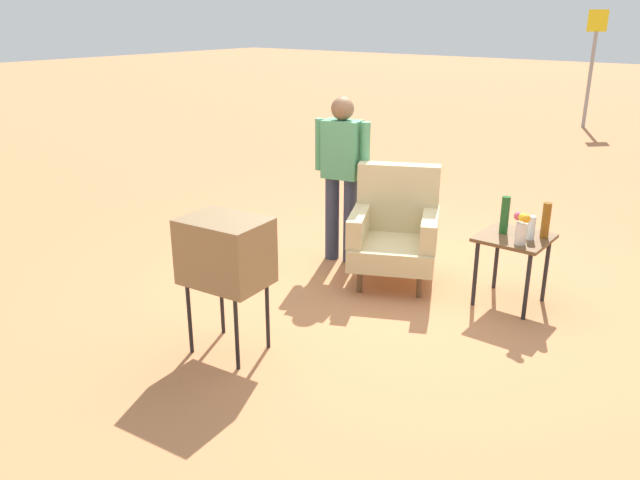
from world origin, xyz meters
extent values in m
plane|color=#C17A4C|center=(0.00, 0.00, 0.00)|extent=(60.00, 60.00, 0.00)
cylinder|color=brown|center=(-0.18, -0.28, 0.11)|extent=(0.05, 0.05, 0.22)
cylinder|color=brown|center=(0.29, -0.05, 0.11)|extent=(0.05, 0.05, 0.22)
cylinder|color=brown|center=(-0.42, 0.20, 0.11)|extent=(0.05, 0.05, 0.22)
cylinder|color=brown|center=(0.06, 0.43, 0.11)|extent=(0.05, 0.05, 0.22)
cube|color=#CCB784|center=(-0.06, 0.07, 0.32)|extent=(1.02, 1.02, 0.20)
cube|color=#CCB784|center=(-0.20, 0.36, 0.74)|extent=(0.75, 0.48, 0.64)
cube|color=#CCB784|center=(-0.35, -0.07, 0.55)|extent=(0.42, 0.68, 0.26)
cube|color=#CCB784|center=(0.23, 0.21, 0.55)|extent=(0.42, 0.68, 0.26)
cylinder|color=black|center=(0.74, 0.10, 0.29)|extent=(0.04, 0.04, 0.59)
cylinder|color=black|center=(1.19, 0.10, 0.29)|extent=(0.04, 0.04, 0.59)
cylinder|color=black|center=(0.74, 0.55, 0.29)|extent=(0.04, 0.04, 0.59)
cylinder|color=black|center=(1.19, 0.55, 0.29)|extent=(0.04, 0.04, 0.59)
cube|color=brown|center=(0.97, 0.32, 0.60)|extent=(0.56, 0.56, 0.03)
cylinder|color=black|center=(-0.16, -1.53, 0.28)|extent=(0.03, 0.03, 0.55)
cylinder|color=black|center=(-0.60, -1.58, 0.28)|extent=(0.03, 0.03, 0.55)
cylinder|color=black|center=(-0.13, -1.89, 0.28)|extent=(0.03, 0.03, 0.55)
cylinder|color=black|center=(-0.57, -1.93, 0.28)|extent=(0.03, 0.03, 0.55)
cube|color=olive|center=(-0.37, -1.73, 0.79)|extent=(0.64, 0.50, 0.48)
cube|color=#383D3F|center=(-0.39, -1.51, 0.79)|extent=(0.42, 0.05, 0.34)
cylinder|color=#2D3347|center=(-0.89, 0.25, 0.43)|extent=(0.14, 0.14, 0.86)
cylinder|color=#2D3347|center=(-0.69, 0.29, 0.43)|extent=(0.14, 0.14, 0.86)
cube|color=#4C9366|center=(-0.79, 0.27, 1.14)|extent=(0.40, 0.29, 0.56)
cylinder|color=#4C9366|center=(-1.02, 0.22, 1.17)|extent=(0.09, 0.09, 0.50)
cylinder|color=#4C9366|center=(-0.55, 0.32, 1.17)|extent=(0.09, 0.09, 0.50)
sphere|color=brown|center=(-0.79, 0.27, 1.53)|extent=(0.22, 0.22, 0.22)
cylinder|color=gray|center=(-1.20, 9.97, 1.00)|extent=(0.08, 0.08, 2.00)
cube|color=yellow|center=(-1.20, 9.97, 2.22)|extent=(0.33, 0.33, 0.44)
cylinder|color=#1E5623|center=(0.85, 0.34, 0.78)|extent=(0.07, 0.07, 0.32)
cylinder|color=brown|center=(1.17, 0.44, 0.77)|extent=(0.07, 0.07, 0.30)
cylinder|color=silver|center=(1.09, 0.32, 0.72)|extent=(0.06, 0.06, 0.20)
cylinder|color=silver|center=(1.07, 0.15, 0.71)|extent=(0.09, 0.09, 0.18)
sphere|color=yellow|center=(1.07, 0.15, 0.85)|extent=(0.07, 0.07, 0.07)
sphere|color=#E04C66|center=(1.03, 0.16, 0.85)|extent=(0.07, 0.07, 0.07)
sphere|color=orange|center=(1.11, 0.14, 0.85)|extent=(0.07, 0.07, 0.07)
camera|label=1|loc=(2.72, -4.64, 2.38)|focal=35.52mm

